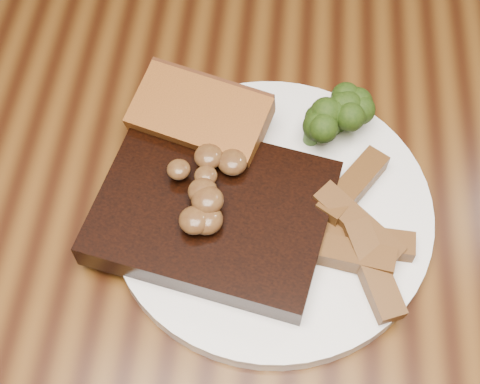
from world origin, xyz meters
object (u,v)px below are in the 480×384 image
(dining_table, at_px, (245,240))
(garlic_bread, at_px, (201,130))
(steak, at_px, (213,212))
(potato_wedges, at_px, (362,218))
(plate, at_px, (271,211))

(dining_table, xyz_separation_m, garlic_bread, (-0.04, 0.05, 0.12))
(garlic_bread, bearing_deg, steak, -59.75)
(steak, xyz_separation_m, garlic_bread, (-0.02, 0.08, -0.00))
(steak, distance_m, potato_wedges, 0.12)
(plate, xyz_separation_m, garlic_bread, (-0.07, 0.07, 0.02))
(plate, height_order, steak, steak)
(plate, relative_size, potato_wedges, 2.57)
(potato_wedges, bearing_deg, plate, 172.31)
(steak, bearing_deg, garlic_bread, 115.17)
(dining_table, relative_size, steak, 8.60)
(steak, height_order, potato_wedges, steak)
(plate, relative_size, garlic_bread, 2.38)
(garlic_bread, relative_size, potato_wedges, 1.08)
(dining_table, bearing_deg, plate, -39.75)
(dining_table, xyz_separation_m, plate, (0.02, -0.02, 0.10))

